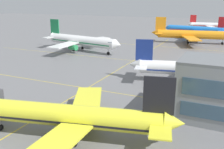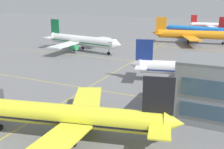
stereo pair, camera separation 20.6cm
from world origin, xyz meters
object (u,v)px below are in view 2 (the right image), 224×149
object	(u,v)px
airliner_second_row	(197,69)
airliner_far_right_stand	(196,30)
airliner_distant_taxiway	(212,25)
airliner_third_row	(81,41)
airliner_front_gate	(70,116)
airliner_far_left_stand	(192,35)

from	to	relation	value
airliner_second_row	airliner_far_right_stand	size ratio (longest dim) A/B	0.93
airliner_distant_taxiway	airliner_third_row	bearing A→B (deg)	-112.81
airliner_front_gate	airliner_third_row	bearing A→B (deg)	120.17
airliner_second_row	airliner_distant_taxiway	distance (m)	132.23
airliner_far_left_stand	airliner_far_right_stand	world-z (taller)	airliner_far_left_stand
airliner_second_row	airliner_far_left_stand	world-z (taller)	airliner_far_left_stand
airliner_third_row	airliner_far_left_stand	size ratio (longest dim) A/B	0.99
airliner_front_gate	airliner_far_left_stand	distance (m)	103.91
airliner_far_left_stand	airliner_far_right_stand	size ratio (longest dim) A/B	1.06
airliner_third_row	airliner_far_right_stand	xyz separation A→B (m)	(38.75, 67.07, -0.25)
airliner_third_row	airliner_front_gate	bearing A→B (deg)	-59.83
airliner_distant_taxiway	airliner_far_right_stand	bearing A→B (deg)	-98.61
airliner_front_gate	airliner_far_right_stand	xyz separation A→B (m)	(1.86, 130.52, 0.34)
airliner_distant_taxiway	airliner_second_row	bearing A→B (deg)	-87.23
airliner_second_row	airliner_far_right_stand	bearing A→B (deg)	97.55
airliner_second_row	airliner_far_right_stand	xyz separation A→B (m)	(-12.32, 92.92, 0.27)
airliner_distant_taxiway	airliner_front_gate	bearing A→B (deg)	-92.63
airliner_front_gate	airliner_distant_taxiway	size ratio (longest dim) A/B	1.03
airliner_far_left_stand	airliner_distant_taxiway	size ratio (longest dim) A/B	1.21
airliner_far_left_stand	airliner_far_right_stand	distance (m)	26.72
airliner_front_gate	airliner_far_left_stand	world-z (taller)	airliner_far_left_stand
airliner_second_row	airliner_distant_taxiway	size ratio (longest dim) A/B	1.05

